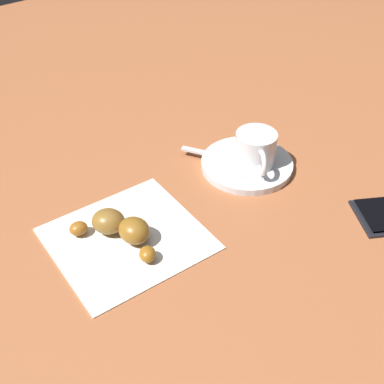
% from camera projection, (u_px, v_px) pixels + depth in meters
% --- Properties ---
extents(ground_plane, '(1.80, 1.80, 0.00)m').
position_uv_depth(ground_plane, '(194.00, 199.00, 0.71)').
color(ground_plane, '#A15B35').
extents(saucer, '(0.14, 0.14, 0.01)m').
position_uv_depth(saucer, '(247.00, 164.00, 0.76)').
color(saucer, silver).
rests_on(saucer, ground).
extents(espresso_cup, '(0.06, 0.08, 0.05)m').
position_uv_depth(espresso_cup, '(256.00, 149.00, 0.74)').
color(espresso_cup, silver).
rests_on(espresso_cup, saucer).
extents(teaspoon, '(0.08, 0.13, 0.01)m').
position_uv_depth(teaspoon, '(240.00, 160.00, 0.76)').
color(teaspoon, silver).
rests_on(teaspoon, saucer).
extents(sugar_packet, '(0.06, 0.06, 0.01)m').
position_uv_depth(sugar_packet, '(239.00, 173.00, 0.73)').
color(sugar_packet, white).
rests_on(sugar_packet, saucer).
extents(napkin, '(0.19, 0.18, 0.00)m').
position_uv_depth(napkin, '(127.00, 238.00, 0.65)').
color(napkin, white).
rests_on(napkin, ground).
extents(croissant, '(0.09, 0.12, 0.03)m').
position_uv_depth(croissant, '(120.00, 228.00, 0.64)').
color(croissant, '#945B18').
rests_on(croissant, napkin).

